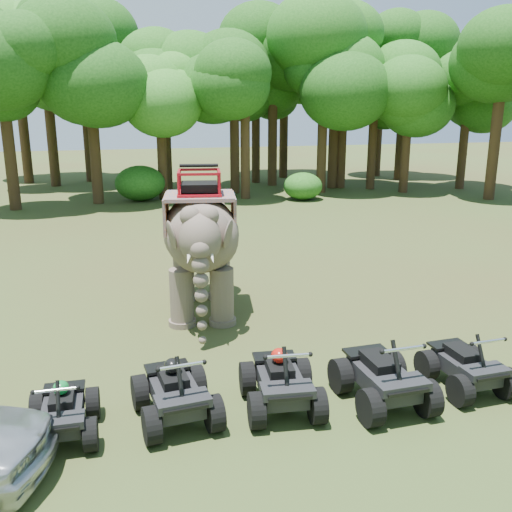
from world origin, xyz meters
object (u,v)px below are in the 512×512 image
at_px(elephant, 201,241).
at_px(atv_2, 281,374).
at_px(atv_1, 175,384).
at_px(atv_3, 383,368).
at_px(atv_4, 466,358).
at_px(atv_0, 62,405).

height_order(elephant, atv_2, elephant).
bearing_deg(atv_1, atv_2, -8.72).
xyz_separation_m(elephant, atv_3, (2.47, -5.44, -1.18)).
height_order(atv_1, atv_4, atv_1).
bearing_deg(atv_2, atv_3, -3.95).
bearing_deg(atv_2, elephant, 102.11).
xyz_separation_m(atv_3, atv_4, (1.79, 0.15, -0.08)).
xyz_separation_m(atv_0, atv_4, (7.32, -0.10, 0.04)).
relative_size(elephant, atv_1, 2.52).
distance_m(elephant, atv_3, 6.09).
relative_size(elephant, atv_4, 2.69).
xyz_separation_m(elephant, atv_4, (4.26, -5.29, -1.26)).
relative_size(atv_2, atv_3, 0.96).
bearing_deg(atv_0, atv_1, 3.26).
xyz_separation_m(atv_1, atv_2, (1.86, -0.06, 0.00)).
height_order(atv_0, atv_3, atv_3).
bearing_deg(atv_1, atv_4, -8.85).
xyz_separation_m(atv_0, atv_3, (5.54, -0.26, 0.12)).
bearing_deg(atv_4, atv_1, 174.78).
xyz_separation_m(elephant, atv_1, (-1.22, -5.09, -1.22)).
relative_size(elephant, atv_2, 2.51).
height_order(atv_0, atv_4, atv_4).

